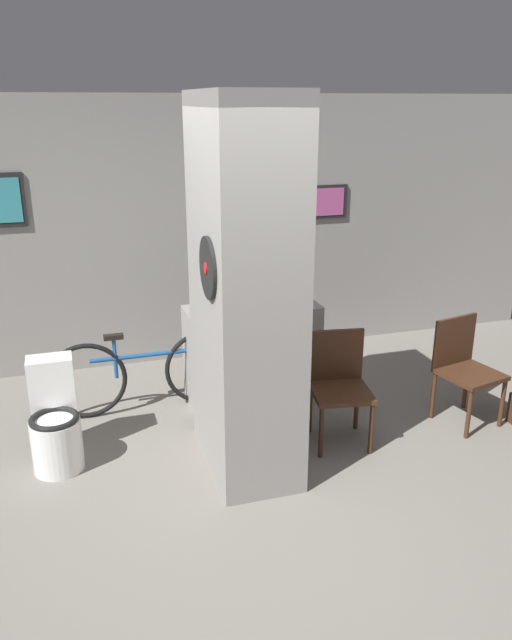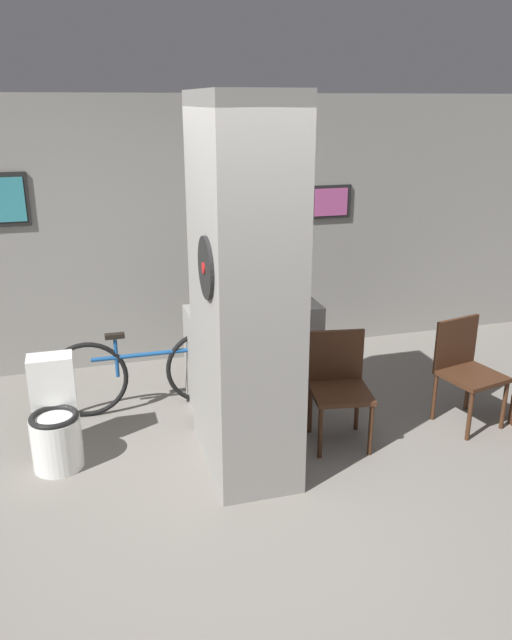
# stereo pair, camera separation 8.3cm
# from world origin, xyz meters

# --- Properties ---
(ground_plane) EXTENTS (14.00, 14.00, 0.00)m
(ground_plane) POSITION_xyz_m (0.00, 0.00, 0.00)
(ground_plane) COLOR slate
(wall_back) EXTENTS (8.00, 0.09, 2.60)m
(wall_back) POSITION_xyz_m (-0.00, 2.63, 1.30)
(wall_back) COLOR gray
(wall_back) RESTS_ON ground_plane
(pillar_center) EXTENTS (0.60, 1.05, 2.60)m
(pillar_center) POSITION_xyz_m (0.03, 0.52, 1.30)
(pillar_center) COLOR gray
(pillar_center) RESTS_ON ground_plane
(counter_shelf) EXTENTS (1.16, 0.44, 0.86)m
(counter_shelf) POSITION_xyz_m (0.38, 1.51, 0.43)
(counter_shelf) COLOR gray
(counter_shelf) RESTS_ON ground_plane
(toilet) EXTENTS (0.36, 0.52, 0.78)m
(toilet) POSITION_xyz_m (-1.30, 0.88, 0.33)
(toilet) COLOR white
(toilet) RESTS_ON ground_plane
(chair_near_pillar) EXTENTS (0.50, 0.50, 0.86)m
(chair_near_pillar) POSITION_xyz_m (0.81, 0.63, 0.48)
(chair_near_pillar) COLOR #422616
(chair_near_pillar) RESTS_ON ground_plane
(chair_by_doorway) EXTENTS (0.52, 0.52, 0.86)m
(chair_by_doorway) POSITION_xyz_m (1.92, 0.62, 0.48)
(chair_by_doorway) COLOR #422616
(chair_by_doorway) RESTS_ON ground_plane
(bicycle) EXTENTS (1.66, 0.42, 0.72)m
(bicycle) POSITION_xyz_m (-0.56, 1.54, 0.35)
(bicycle) COLOR black
(bicycle) RESTS_ON ground_plane
(bottle_tall) EXTENTS (0.06, 0.06, 0.27)m
(bottle_tall) POSITION_xyz_m (0.32, 1.48, 0.96)
(bottle_tall) COLOR silver
(bottle_tall) RESTS_ON counter_shelf
(bottle_short) EXTENTS (0.07, 0.07, 0.21)m
(bottle_short) POSITION_xyz_m (0.21, 1.43, 0.94)
(bottle_short) COLOR olive
(bottle_short) RESTS_ON counter_shelf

